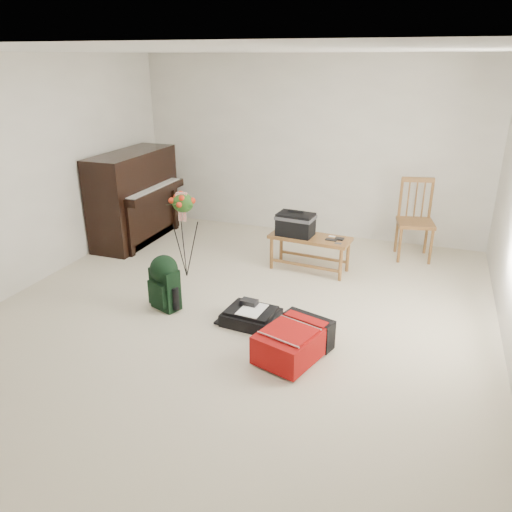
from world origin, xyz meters
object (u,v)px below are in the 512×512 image
at_px(red_suitcase, 295,339).
at_px(flower_stand, 185,235).
at_px(dining_chair, 416,220).
at_px(black_duffel, 251,316).
at_px(bench, 300,229).
at_px(piano, 135,199).
at_px(green_backpack, 164,280).

xyz_separation_m(red_suitcase, flower_stand, (-1.68, 1.19, 0.36)).
height_order(dining_chair, black_duffel, dining_chair).
relative_size(bench, flower_stand, 0.95).
height_order(red_suitcase, flower_stand, flower_stand).
distance_m(piano, red_suitcase, 3.64).
distance_m(bench, green_backpack, 1.81).
bearing_deg(black_duffel, flower_stand, 149.54).
bearing_deg(red_suitcase, piano, 161.42).
height_order(bench, black_duffel, bench).
distance_m(piano, dining_chair, 3.81).
bearing_deg(green_backpack, red_suitcase, 6.82).
distance_m(red_suitcase, green_backpack, 1.56).
relative_size(piano, bench, 1.50).
xyz_separation_m(bench, black_duffel, (-0.08, -1.46, -0.45)).
bearing_deg(dining_chair, red_suitcase, -117.77).
distance_m(bench, dining_chair, 1.57).
xyz_separation_m(bench, red_suitcase, (0.47, -1.85, -0.38)).
relative_size(red_suitcase, black_duffel, 1.43).
height_order(bench, dining_chair, dining_chair).
height_order(piano, bench, piano).
relative_size(bench, dining_chair, 0.98).
height_order(black_duffel, green_backpack, green_backpack).
relative_size(red_suitcase, green_backpack, 1.33).
height_order(red_suitcase, green_backpack, green_backpack).
bearing_deg(piano, red_suitcase, -35.78).
relative_size(dining_chair, red_suitcase, 1.31).
distance_m(green_backpack, flower_stand, 0.85).
distance_m(piano, flower_stand, 1.56).
bearing_deg(flower_stand, black_duffel, -46.34).
height_order(piano, dining_chair, piano).
bearing_deg(bench, flower_stand, -146.09).
relative_size(dining_chair, flower_stand, 0.97).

